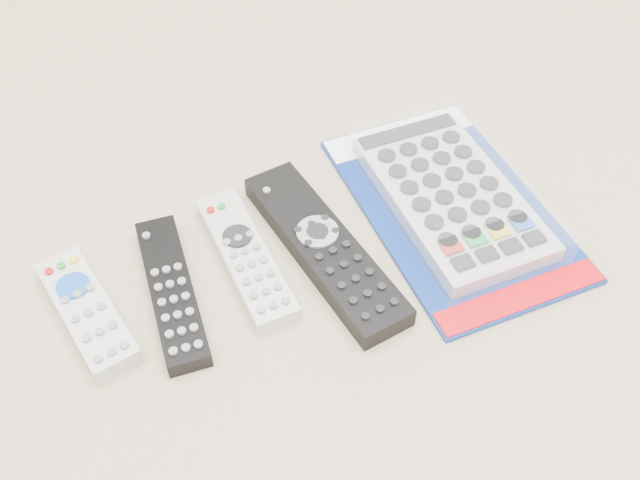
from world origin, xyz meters
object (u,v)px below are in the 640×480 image
jumbo_remote_packaged (451,194)px  remote_small_grey (87,312)px  remote_slim_black (172,291)px  remote_silver_dvd (246,257)px  remote_large_black (324,248)px

jumbo_remote_packaged → remote_small_grey: bearing=179.7°
remote_small_grey → remote_slim_black: remote_small_grey is taller
remote_silver_dvd → remote_large_black: remote_large_black is taller
remote_large_black → jumbo_remote_packaged: bearing=-3.6°
remote_large_black → jumbo_remote_packaged: size_ratio=0.74×
remote_silver_dvd → remote_large_black: size_ratio=0.75×
remote_small_grey → jumbo_remote_packaged: 0.42m
remote_slim_black → remote_silver_dvd: 0.09m
remote_slim_black → remote_small_grey: bearing=179.5°
remote_small_grey → remote_silver_dvd: bearing=-9.7°
remote_small_grey → jumbo_remote_packaged: size_ratio=0.47×
remote_small_grey → remote_silver_dvd: (0.17, -0.02, -0.00)m
remote_large_black → jumbo_remote_packaged: jumbo_remote_packaged is taller
remote_small_grey → remote_large_black: bearing=-15.6°
remote_silver_dvd → jumbo_remote_packaged: jumbo_remote_packaged is taller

